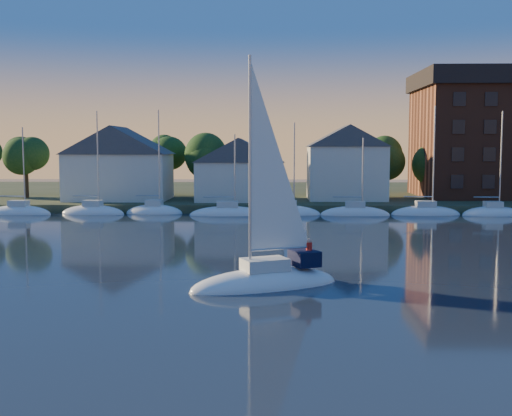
{
  "coord_description": "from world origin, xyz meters",
  "views": [
    {
      "loc": [
        -1.58,
        -26.11,
        8.04
      ],
      "look_at": [
        -2.92,
        22.0,
        3.39
      ],
      "focal_mm": 45.0,
      "sensor_mm": 36.0,
      "label": 1
    }
  ],
  "objects_px": {
    "clubhouse_centre": "(240,169)",
    "clubhouse_west": "(119,162)",
    "hero_sailboat": "(267,276)",
    "clubhouse_east": "(346,162)"
  },
  "relations": [
    {
      "from": "clubhouse_centre",
      "to": "hero_sailboat",
      "type": "bearing_deg",
      "value": -85.07
    },
    {
      "from": "clubhouse_west",
      "to": "hero_sailboat",
      "type": "relative_size",
      "value": 0.97
    },
    {
      "from": "clubhouse_centre",
      "to": "hero_sailboat",
      "type": "distance_m",
      "value": 47.28
    },
    {
      "from": "clubhouse_west",
      "to": "clubhouse_centre",
      "type": "distance_m",
      "value": 16.05
    },
    {
      "from": "clubhouse_east",
      "to": "hero_sailboat",
      "type": "distance_m",
      "value": 50.18
    },
    {
      "from": "clubhouse_centre",
      "to": "clubhouse_west",
      "type": "bearing_deg",
      "value": 176.42
    },
    {
      "from": "clubhouse_east",
      "to": "hero_sailboat",
      "type": "height_order",
      "value": "hero_sailboat"
    },
    {
      "from": "clubhouse_centre",
      "to": "clubhouse_east",
      "type": "distance_m",
      "value": 14.17
    },
    {
      "from": "clubhouse_centre",
      "to": "clubhouse_east",
      "type": "bearing_deg",
      "value": 8.13
    },
    {
      "from": "clubhouse_centre",
      "to": "clubhouse_east",
      "type": "relative_size",
      "value": 1.1
    }
  ]
}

